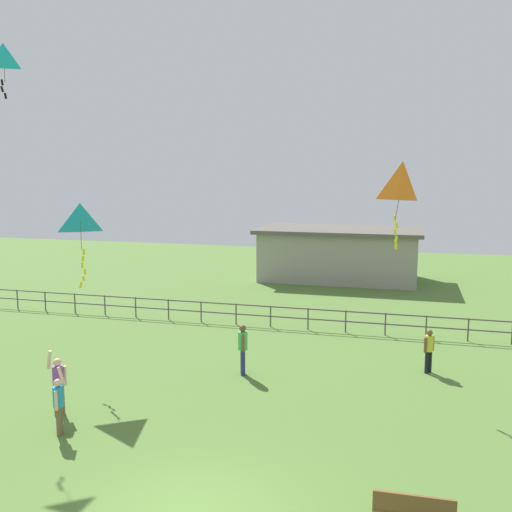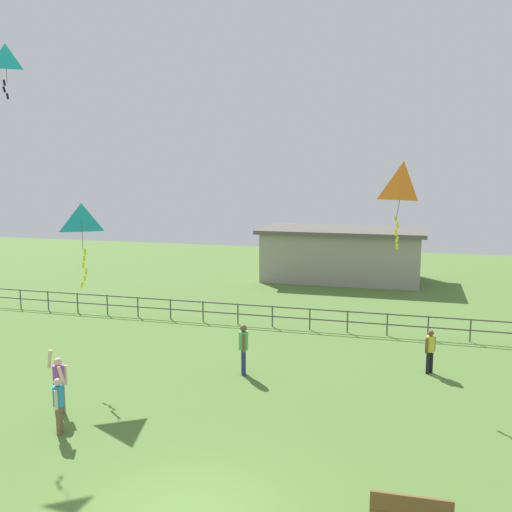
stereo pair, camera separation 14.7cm
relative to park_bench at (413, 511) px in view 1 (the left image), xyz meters
name	(u,v)px [view 1 (the left image)]	position (x,y,z in m)	size (l,w,h in m)	color
park_bench	(413,511)	(0.00, 0.00, 0.00)	(1.51, 0.45, 0.85)	brown
person_0	(243,346)	(-5.48, 7.28, 0.52)	(0.32, 0.49, 1.72)	navy
person_1	(429,348)	(0.52, 9.08, 0.40)	(0.34, 0.35, 1.50)	black
person_2	(59,402)	(-8.80, 1.84, 0.42)	(0.28, 0.48, 1.75)	brown
person_3	(58,382)	(-9.53, 2.89, 0.50)	(0.42, 0.47, 1.91)	brown
kite_1	(81,225)	(-10.43, 5.77, 4.60)	(1.23, 1.13, 2.73)	#198CD1
kite_2	(4,59)	(-13.67, 6.69, 10.04)	(0.79, 0.69, 1.84)	#19B2B2
kite_3	(402,184)	(-0.55, 8.30, 5.90)	(1.09, 0.84, 2.75)	orange
waterfront_railing	(304,315)	(-4.50, 13.27, 0.16)	(36.00, 0.06, 0.95)	#4C4742
pavilion_building	(339,254)	(-4.48, 25.27, 1.17)	(10.09, 5.52, 3.23)	gray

